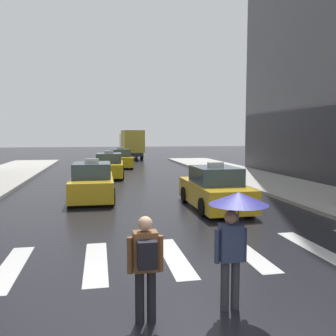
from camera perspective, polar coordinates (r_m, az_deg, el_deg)
ground_plane at (r=5.92m, az=7.58°, el=-23.51°), size 160.00×160.00×0.00m
crosswalk_markings at (r=8.57m, az=1.02°, el=-14.06°), size 11.30×2.80×0.01m
taxi_lead at (r=13.98m, az=7.49°, el=-3.45°), size 1.94×4.55×1.80m
taxi_second at (r=16.17m, az=-12.07°, el=-2.33°), size 1.97×4.56×1.80m
taxi_third at (r=24.25m, az=-9.41°, el=0.25°), size 2.11×4.62×1.80m
taxi_fourth at (r=31.23m, az=-7.71°, el=1.41°), size 2.08×4.61×1.80m
box_truck at (r=42.47m, az=-5.90°, el=3.99°), size 2.47×7.60×3.35m
pedestrian_with_umbrella at (r=5.87m, az=10.81°, el=-7.94°), size 0.96×0.96×1.94m
pedestrian_with_backpack at (r=5.48m, az=-3.61°, el=-14.76°), size 0.55×0.43×1.65m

